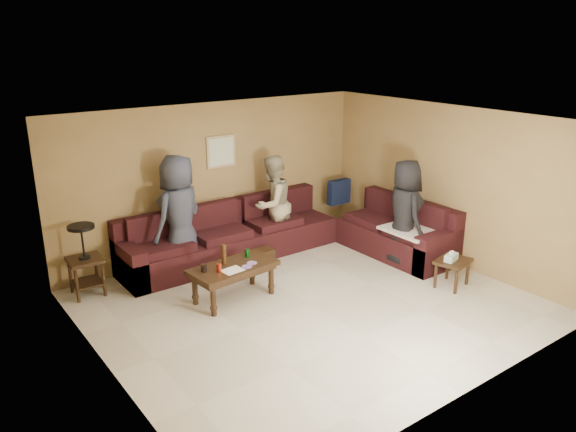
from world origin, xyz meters
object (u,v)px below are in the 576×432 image
at_px(waste_bin, 264,258).
at_px(side_table_right, 452,263).
at_px(coffee_table, 233,271).
at_px(person_right, 405,213).
at_px(end_table_left, 85,259).
at_px(person_middle, 272,204).
at_px(sectional_sofa, 292,238).
at_px(person_left, 179,216).

bearing_deg(waste_bin, side_table_right, -50.92).
xyz_separation_m(coffee_table, side_table_right, (2.76, -1.53, -0.06)).
distance_m(coffee_table, person_right, 2.92).
bearing_deg(end_table_left, coffee_table, -40.32).
relative_size(side_table_right, person_middle, 0.36).
distance_m(side_table_right, waste_bin, 2.85).
bearing_deg(person_middle, sectional_sofa, 81.09).
distance_m(sectional_sofa, side_table_right, 2.58).
bearing_deg(person_left, person_middle, 154.76).
bearing_deg(end_table_left, sectional_sofa, -10.77).
bearing_deg(person_left, side_table_right, 113.18).
relative_size(coffee_table, end_table_left, 1.21).
xyz_separation_m(coffee_table, person_left, (-0.17, 1.24, 0.50)).
relative_size(coffee_table, person_right, 0.74).
distance_m(coffee_table, waste_bin, 1.21).
bearing_deg(sectional_sofa, side_table_right, -62.22).
distance_m(person_middle, person_right, 2.16).
relative_size(sectional_sofa, side_table_right, 7.94).
relative_size(waste_bin, person_left, 0.17).
bearing_deg(person_middle, coffee_table, 20.51).
bearing_deg(sectional_sofa, waste_bin, -172.83).
xyz_separation_m(sectional_sofa, end_table_left, (-3.15, 0.60, 0.22)).
bearing_deg(person_middle, person_right, 110.69).
bearing_deg(waste_bin, end_table_left, 165.26).
relative_size(sectional_sofa, end_table_left, 4.50).
bearing_deg(side_table_right, person_right, 85.51).
relative_size(end_table_left, side_table_right, 1.77).
distance_m(sectional_sofa, person_right, 1.86).
bearing_deg(side_table_right, waste_bin, 129.08).
relative_size(end_table_left, person_right, 0.61).
xyz_separation_m(sectional_sofa, coffee_table, (-1.56, -0.75, 0.10)).
height_order(waste_bin, person_left, person_left).
height_order(side_table_right, waste_bin, side_table_right).
bearing_deg(person_middle, side_table_right, 97.01).
distance_m(side_table_right, person_middle, 3.04).
relative_size(sectional_sofa, coffee_table, 3.71).
xyz_separation_m(sectional_sofa, person_middle, (-0.07, 0.44, 0.49)).
height_order(sectional_sofa, person_left, person_left).
distance_m(coffee_table, person_middle, 1.95).
xyz_separation_m(side_table_right, person_left, (-2.93, 2.77, 0.56)).
xyz_separation_m(end_table_left, waste_bin, (2.56, -0.67, -0.39)).
xyz_separation_m(waste_bin, person_left, (-1.14, 0.57, 0.77)).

